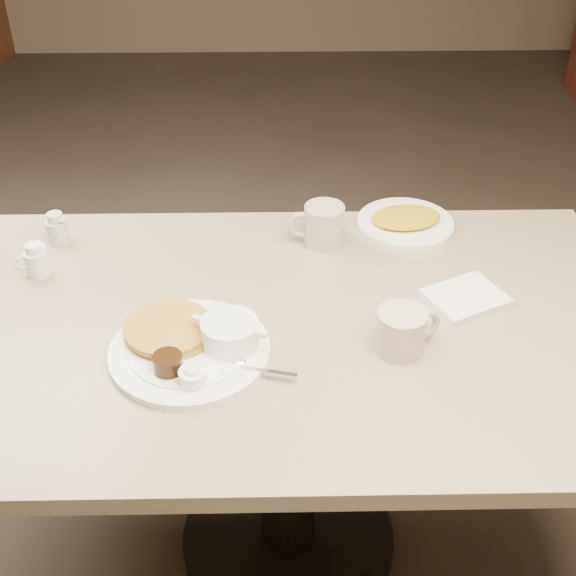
{
  "coord_description": "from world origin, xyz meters",
  "views": [
    {
      "loc": [
        -0.02,
        -1.2,
        1.71
      ],
      "look_at": [
        0.0,
        0.02,
        0.82
      ],
      "focal_mm": 45.94,
      "sensor_mm": 36.0,
      "label": 1
    }
  ],
  "objects_px": {
    "creamer_left": "(36,261)",
    "hash_plate": "(405,221)",
    "diner_table": "(288,380)",
    "coffee_mug_near": "(403,330)",
    "creamer_right": "(57,229)",
    "main_plate": "(194,343)",
    "coffee_mug_far": "(322,225)"
  },
  "relations": [
    {
      "from": "creamer_left",
      "to": "creamer_right",
      "type": "height_order",
      "value": "same"
    },
    {
      "from": "main_plate",
      "to": "creamer_left",
      "type": "xyz_separation_m",
      "value": [
        -0.38,
        0.27,
        0.01
      ]
    },
    {
      "from": "main_plate",
      "to": "creamer_left",
      "type": "distance_m",
      "value": 0.47
    },
    {
      "from": "coffee_mug_far",
      "to": "creamer_left",
      "type": "xyz_separation_m",
      "value": [
        -0.65,
        -0.12,
        -0.01
      ]
    },
    {
      "from": "creamer_left",
      "to": "hash_plate",
      "type": "relative_size",
      "value": 0.28
    },
    {
      "from": "main_plate",
      "to": "creamer_right",
      "type": "distance_m",
      "value": 0.55
    },
    {
      "from": "main_plate",
      "to": "coffee_mug_near",
      "type": "height_order",
      "value": "coffee_mug_near"
    },
    {
      "from": "main_plate",
      "to": "coffee_mug_far",
      "type": "bearing_deg",
      "value": 55.26
    },
    {
      "from": "diner_table",
      "to": "coffee_mug_near",
      "type": "distance_m",
      "value": 0.32
    },
    {
      "from": "coffee_mug_far",
      "to": "creamer_right",
      "type": "xyz_separation_m",
      "value": [
        -0.64,
        0.01,
        -0.01
      ]
    },
    {
      "from": "hash_plate",
      "to": "diner_table",
      "type": "bearing_deg",
      "value": -128.64
    },
    {
      "from": "main_plate",
      "to": "coffee_mug_far",
      "type": "distance_m",
      "value": 0.48
    },
    {
      "from": "creamer_left",
      "to": "main_plate",
      "type": "bearing_deg",
      "value": -36.06
    },
    {
      "from": "coffee_mug_near",
      "to": "hash_plate",
      "type": "relative_size",
      "value": 0.53
    },
    {
      "from": "main_plate",
      "to": "coffee_mug_near",
      "type": "distance_m",
      "value": 0.41
    },
    {
      "from": "hash_plate",
      "to": "creamer_right",
      "type": "bearing_deg",
      "value": -175.97
    },
    {
      "from": "main_plate",
      "to": "diner_table",
      "type": "bearing_deg",
      "value": 26.78
    },
    {
      "from": "coffee_mug_far",
      "to": "creamer_left",
      "type": "height_order",
      "value": "coffee_mug_far"
    },
    {
      "from": "coffee_mug_far",
      "to": "creamer_left",
      "type": "distance_m",
      "value": 0.66
    },
    {
      "from": "creamer_left",
      "to": "hash_plate",
      "type": "xyz_separation_m",
      "value": [
        0.86,
        0.2,
        -0.02
      ]
    },
    {
      "from": "coffee_mug_near",
      "to": "creamer_left",
      "type": "xyz_separation_m",
      "value": [
        -0.79,
        0.27,
        -0.01
      ]
    },
    {
      "from": "diner_table",
      "to": "coffee_mug_near",
      "type": "relative_size",
      "value": 10.01
    },
    {
      "from": "coffee_mug_near",
      "to": "hash_plate",
      "type": "distance_m",
      "value": 0.48
    },
    {
      "from": "diner_table",
      "to": "coffee_mug_far",
      "type": "height_order",
      "value": "coffee_mug_far"
    },
    {
      "from": "hash_plate",
      "to": "coffee_mug_near",
      "type": "bearing_deg",
      "value": -99.44
    },
    {
      "from": "diner_table",
      "to": "creamer_right",
      "type": "distance_m",
      "value": 0.67
    },
    {
      "from": "main_plate",
      "to": "creamer_right",
      "type": "height_order",
      "value": "creamer_right"
    },
    {
      "from": "main_plate",
      "to": "hash_plate",
      "type": "bearing_deg",
      "value": 43.98
    },
    {
      "from": "creamer_left",
      "to": "hash_plate",
      "type": "height_order",
      "value": "creamer_left"
    },
    {
      "from": "coffee_mug_near",
      "to": "creamer_right",
      "type": "relative_size",
      "value": 1.87
    },
    {
      "from": "main_plate",
      "to": "hash_plate",
      "type": "relative_size",
      "value": 1.47
    },
    {
      "from": "main_plate",
      "to": "coffee_mug_far",
      "type": "relative_size",
      "value": 3.04
    }
  ]
}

